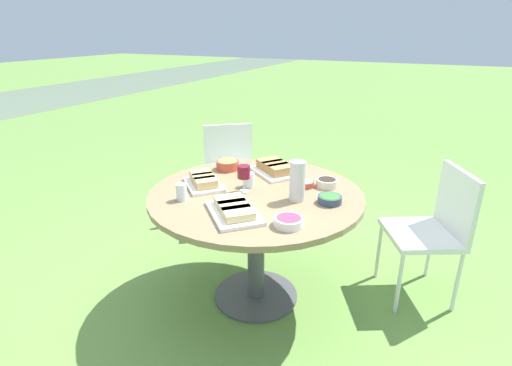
{
  "coord_description": "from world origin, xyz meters",
  "views": [
    {
      "loc": [
        -2.02,
        -0.98,
        1.7
      ],
      "look_at": [
        0.0,
        0.0,
        0.82
      ],
      "focal_mm": 28.0,
      "sensor_mm": 36.0,
      "label": 1
    }
  ],
  "objects_px": {
    "wine_glass": "(244,173)",
    "dining_table": "(256,210)",
    "water_pitcher": "(297,181)",
    "chair_near_left": "(435,224)",
    "chair_near_right": "(230,167)"
  },
  "relations": [
    {
      "from": "chair_near_right",
      "to": "water_pitcher",
      "type": "distance_m",
      "value": 1.42
    },
    {
      "from": "wine_glass",
      "to": "chair_near_right",
      "type": "bearing_deg",
      "value": 33.59
    },
    {
      "from": "dining_table",
      "to": "chair_near_left",
      "type": "bearing_deg",
      "value": -62.09
    },
    {
      "from": "dining_table",
      "to": "wine_glass",
      "type": "relative_size",
      "value": 7.79
    },
    {
      "from": "dining_table",
      "to": "water_pitcher",
      "type": "height_order",
      "value": "water_pitcher"
    },
    {
      "from": "water_pitcher",
      "to": "wine_glass",
      "type": "height_order",
      "value": "water_pitcher"
    },
    {
      "from": "dining_table",
      "to": "chair_near_right",
      "type": "relative_size",
      "value": 1.47
    },
    {
      "from": "chair_near_right",
      "to": "water_pitcher",
      "type": "height_order",
      "value": "water_pitcher"
    },
    {
      "from": "wine_glass",
      "to": "dining_table",
      "type": "bearing_deg",
      "value": -69.25
    },
    {
      "from": "water_pitcher",
      "to": "wine_glass",
      "type": "bearing_deg",
      "value": 94.23
    },
    {
      "from": "chair_near_left",
      "to": "wine_glass",
      "type": "distance_m",
      "value": 1.28
    },
    {
      "from": "chair_near_left",
      "to": "water_pitcher",
      "type": "height_order",
      "value": "water_pitcher"
    },
    {
      "from": "dining_table",
      "to": "chair_near_left",
      "type": "xyz_separation_m",
      "value": [
        0.54,
        -1.02,
        -0.12
      ]
    },
    {
      "from": "chair_near_right",
      "to": "chair_near_left",
      "type": "bearing_deg",
      "value": -103.39
    },
    {
      "from": "wine_glass",
      "to": "chair_near_left",
      "type": "bearing_deg",
      "value": -62.53
    }
  ]
}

